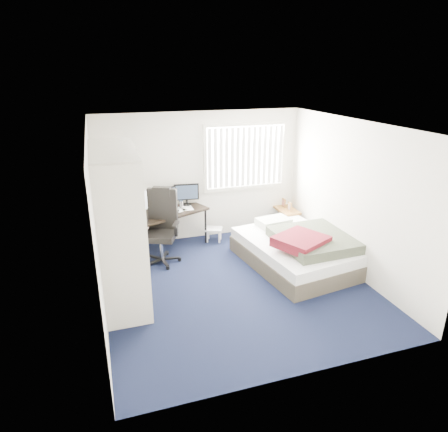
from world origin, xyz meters
TOP-DOWN VIEW (x-y plane):
  - ground at (0.00, 0.00)m, footprint 4.20×4.20m
  - room_shell at (0.00, 0.00)m, footprint 4.20×4.20m
  - window_assembly at (0.90, 2.04)m, footprint 1.72×0.09m
  - closet at (-1.67, 0.27)m, footprint 0.64×1.84m
  - desk at (-0.77, 1.75)m, footprint 1.64×1.22m
  - office_chair at (-0.95, 1.24)m, footprint 0.82×0.82m
  - footstool at (0.15, 1.78)m, footprint 0.41×0.38m
  - nightstand at (1.75, 1.85)m, footprint 0.37×0.72m
  - bed at (1.27, 0.34)m, footprint 1.85×2.29m
  - pine_box at (-1.65, -0.09)m, footprint 0.44×0.39m

SIDE VIEW (x-z plane):
  - ground at x=0.00m, z-range 0.00..0.00m
  - pine_box at x=-1.65m, z-range 0.00..0.27m
  - footstool at x=0.15m, z-range 0.07..0.34m
  - bed at x=1.27m, z-range -0.05..0.63m
  - nightstand at x=1.75m, z-range 0.09..0.76m
  - office_chair at x=-0.95m, z-range -0.15..1.17m
  - desk at x=-0.77m, z-range 0.17..1.36m
  - closet at x=-1.67m, z-range 0.24..2.46m
  - room_shell at x=0.00m, z-range -0.59..3.61m
  - window_assembly at x=0.90m, z-range 0.94..2.26m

